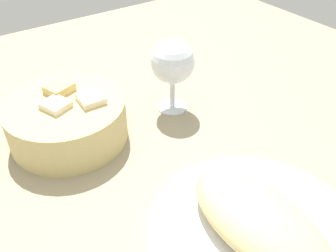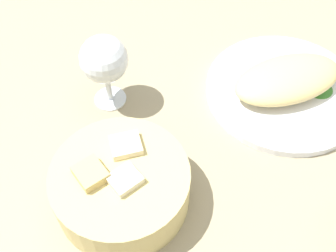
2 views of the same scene
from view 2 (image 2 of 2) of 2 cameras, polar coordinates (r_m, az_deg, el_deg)
ground_plane at (r=71.46cm, az=7.65°, el=-0.28°), size 140.00×140.00×2.00cm
plate at (r=76.84cm, az=15.64°, el=4.72°), size 27.67×27.67×1.40cm
omelette at (r=74.75cm, az=16.13°, el=6.23°), size 20.31×11.47×4.53cm
lettuce_garnish at (r=77.58cm, az=20.17°, el=5.14°), size 4.86×4.86×1.30cm
bread_basket at (r=59.82cm, az=-6.50°, el=-8.07°), size 19.56×19.56×8.43cm
wine_glass_near at (r=67.57cm, az=-8.78°, el=8.83°), size 7.89×7.89×13.69cm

